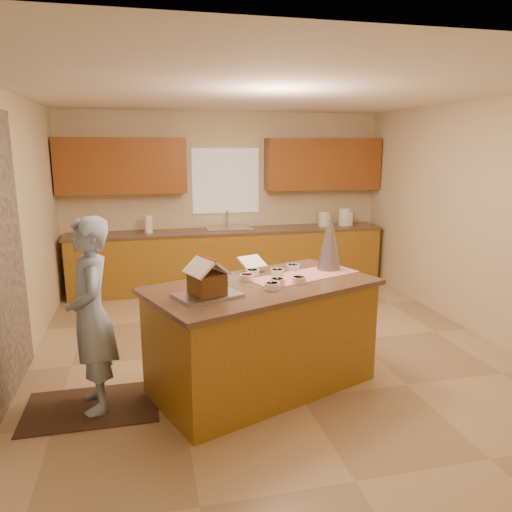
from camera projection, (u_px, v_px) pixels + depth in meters
name	position (u px, v px, depth m)	size (l,w,h in m)	color
floor	(269.00, 347.00, 5.39)	(5.50, 5.50, 0.00)	tan
ceiling	(270.00, 92.00, 4.80)	(5.50, 5.50, 0.00)	silver
wall_back	(226.00, 200.00, 7.71)	(5.50, 5.50, 0.00)	beige
wall_front	(406.00, 311.00, 2.48)	(5.50, 5.50, 0.00)	beige
wall_left	(11.00, 237.00, 4.54)	(5.50, 5.50, 0.00)	beige
wall_right	(478.00, 219.00, 5.65)	(5.50, 5.50, 0.00)	beige
window_curtain	(226.00, 181.00, 7.62)	(1.05, 0.03, 1.00)	white
back_counter_base	(230.00, 260.00, 7.62)	(4.80, 0.60, 0.88)	#9A691F
back_counter_top	(229.00, 231.00, 7.52)	(4.85, 0.63, 0.04)	brown
upper_cabinet_left	(122.00, 166.00, 7.08)	(1.85, 0.35, 0.80)	brown
upper_cabinet_right	(323.00, 164.00, 7.76)	(1.85, 0.35, 0.80)	brown
sink	(229.00, 232.00, 7.53)	(0.70, 0.45, 0.12)	silver
faucet	(227.00, 219.00, 7.66)	(0.03, 0.03, 0.28)	silver
island_base	(263.00, 338.00, 4.42)	(1.93, 0.96, 0.94)	#9A691F
island_top	(263.00, 286.00, 4.31)	(2.01, 1.05, 0.04)	brown
table_runner	(305.00, 275.00, 4.57)	(1.07, 0.39, 0.01)	red
baking_tray	(207.00, 295.00, 3.94)	(0.49, 0.36, 0.03)	silver
cookbook	(252.00, 262.00, 4.70)	(0.24, 0.02, 0.19)	white
tinsel_tree	(330.00, 240.00, 4.75)	(0.24, 0.24, 0.59)	#B3B1BD
rug	(92.00, 407.00, 4.15)	(1.10, 0.72, 0.01)	black
boy	(91.00, 315.00, 3.98)	(0.59, 0.39, 1.62)	#92ADCF
canister_a	(324.00, 219.00, 7.84)	(0.17, 0.17, 0.24)	white
canister_b	(344.00, 217.00, 7.91)	(0.20, 0.20, 0.28)	white
canister_c	(348.00, 219.00, 7.93)	(0.15, 0.15, 0.22)	white
paper_towel	(148.00, 224.00, 7.22)	(0.12, 0.12, 0.26)	white
gingerbread_house	(207.00, 280.00, 3.91)	(0.38, 0.39, 0.30)	brown
candy_bowls	(268.00, 277.00, 4.43)	(0.86, 0.72, 0.06)	pink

